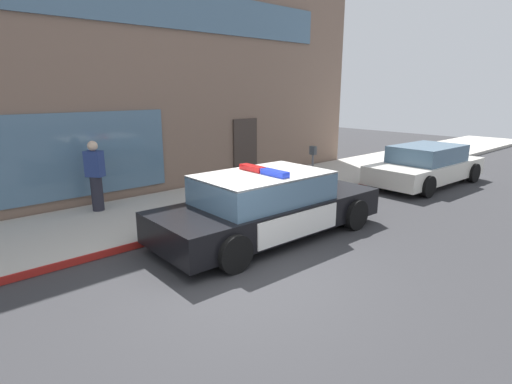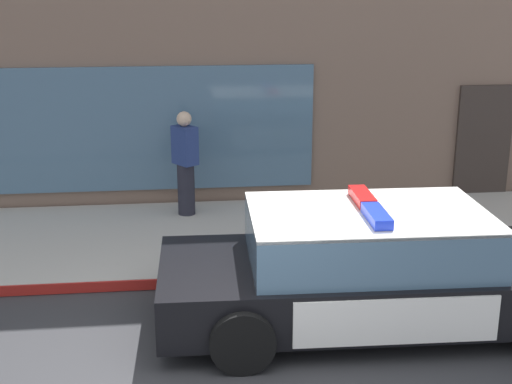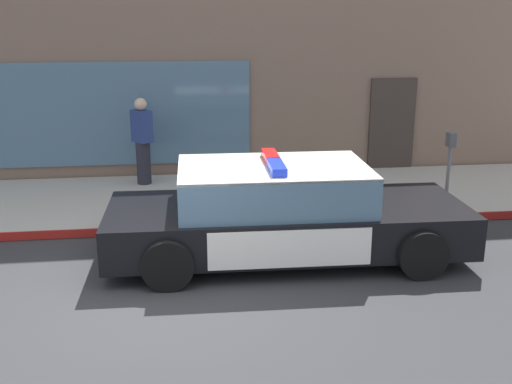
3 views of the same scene
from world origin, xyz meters
name	(u,v)px [view 1 (image 1 of 3)]	position (x,y,z in m)	size (l,w,h in m)	color
ground	(238,283)	(0.00, 0.00, 0.00)	(48.00, 48.00, 0.00)	#303033
sidewalk	(128,220)	(0.00, 4.07, 0.07)	(48.00, 3.23, 0.15)	#B2ADA3
curb_red_paint	(163,238)	(0.00, 2.44, 0.08)	(28.80, 0.04, 0.14)	maroon
police_cruiser	(268,205)	(1.85, 1.25, 0.68)	(5.17, 2.22, 1.49)	black
fire_hydrant	(237,192)	(2.52, 3.12, 0.50)	(0.34, 0.39, 0.73)	silver
car_down_street	(426,165)	(9.03, 1.32, 0.63)	(4.70, 2.11, 1.29)	silver
pedestrian_on_sidewalk	(95,176)	(-0.30, 5.05, 1.01)	(0.45, 0.48, 1.71)	#23232D
parking_meter	(313,160)	(4.99, 2.72, 1.08)	(0.12, 0.18, 1.34)	slate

